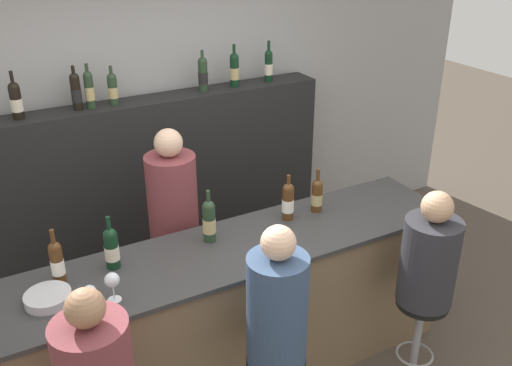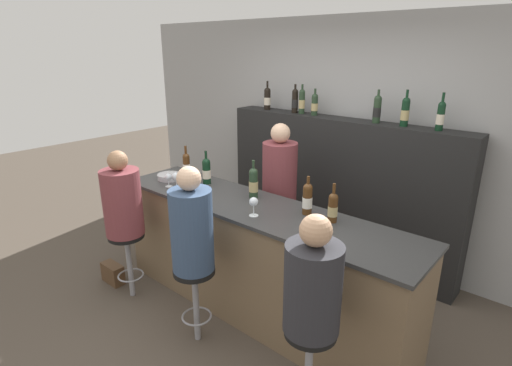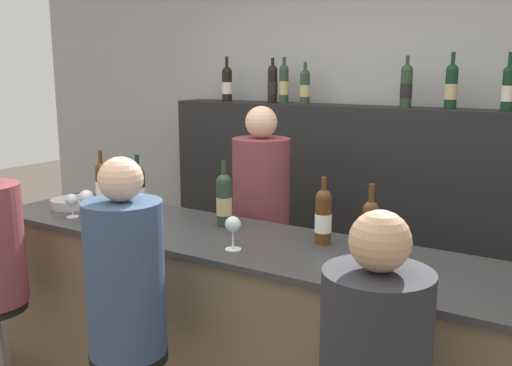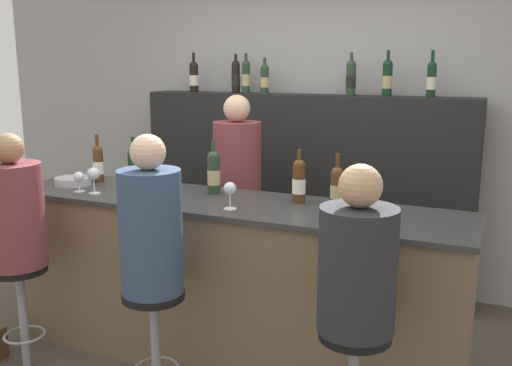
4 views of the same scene
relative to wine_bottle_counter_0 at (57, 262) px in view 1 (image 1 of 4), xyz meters
name	(u,v)px [view 1 (image 1 of 4)]	position (x,y,z in m)	size (l,w,h in m)	color
wall_back	(150,124)	(1.05, 1.44, 0.15)	(6.40, 0.05, 2.60)	#9E9E9E
bar_counter	(243,312)	(1.05, -0.14, -0.64)	(2.87, 0.66, 1.02)	brown
back_bar_cabinet	(165,192)	(1.05, 1.22, -0.36)	(2.69, 0.28, 1.58)	black
wine_bottle_counter_0	(57,262)	(0.00, 0.00, 0.00)	(0.07, 0.07, 0.33)	#4C2D14
wine_bottle_counter_1	(111,248)	(0.30, 0.00, 0.00)	(0.08, 0.08, 0.33)	black
wine_bottle_counter_2	(209,220)	(0.90, 0.00, 0.01)	(0.08, 0.08, 0.34)	#233823
wine_bottle_counter_3	(288,201)	(1.46, 0.00, 0.00)	(0.08, 0.08, 0.31)	#4C2D14
wine_bottle_counter_4	(317,195)	(1.69, 0.00, -0.01)	(0.07, 0.07, 0.31)	#4C2D14
wine_bottle_backbar_0	(16,100)	(0.06, 1.22, 0.56)	(0.08, 0.08, 0.33)	black
wine_bottle_backbar_1	(76,91)	(0.46, 1.22, 0.56)	(0.07, 0.07, 0.32)	black
wine_bottle_backbar_2	(89,89)	(0.55, 1.22, 0.57)	(0.07, 0.07, 0.32)	#233823
wine_bottle_backbar_3	(113,88)	(0.72, 1.22, 0.55)	(0.07, 0.07, 0.28)	#233823
wine_bottle_backbar_4	(203,74)	(1.43, 1.22, 0.57)	(0.08, 0.08, 0.32)	#233823
wine_bottle_backbar_5	(234,69)	(1.70, 1.22, 0.57)	(0.07, 0.07, 0.34)	black
wine_bottle_backbar_6	(269,65)	(2.01, 1.22, 0.56)	(0.07, 0.07, 0.33)	black
wine_glass_0	(90,292)	(0.09, -0.30, -0.04)	(0.07, 0.07, 0.13)	silver
wine_glass_1	(112,281)	(0.21, -0.30, -0.01)	(0.08, 0.08, 0.17)	silver
wine_glass_2	(272,236)	(1.16, -0.30, -0.02)	(0.07, 0.07, 0.15)	silver
metal_bowl	(48,298)	(-0.09, -0.15, -0.10)	(0.24, 0.24, 0.05)	#B7B7BC
guest_seated_middle	(277,305)	(0.93, -0.75, -0.14)	(0.32, 0.32, 0.82)	#334766
bar_stool_right	(420,319)	(2.00, -0.75, -0.64)	(0.33, 0.33, 0.66)	gray
guest_seated_right	(430,257)	(2.00, -0.75, -0.18)	(0.34, 0.34, 0.75)	#28282D
bartender	(176,246)	(0.84, 0.46, -0.41)	(0.34, 0.34, 1.61)	brown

